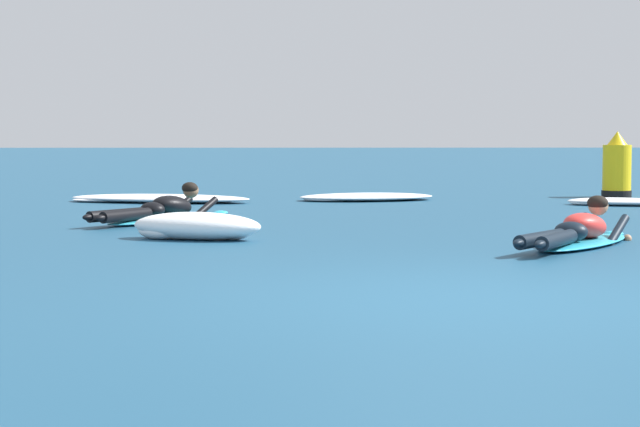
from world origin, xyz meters
TOP-DOWN VIEW (x-y plane):
  - ground_plane at (0.00, 10.00)m, footprint 120.00×120.00m
  - surfer_near at (1.53, 3.56)m, footprint 1.79×2.41m
  - surfer_far at (-3.02, 6.81)m, footprint 1.80×2.47m
  - whitewater_front at (-2.40, 4.38)m, footprint 1.56×0.99m
  - whitewater_mid_left at (3.71, 9.95)m, footprint 1.68×1.05m
  - whitewater_mid_right at (-3.54, 10.87)m, footprint 3.17×1.63m
  - whitewater_back at (-0.15, 11.35)m, footprint 2.46×1.57m
  - channel_marker_buoy at (4.30, 12.19)m, footprint 0.52×0.52m

SIDE VIEW (x-z plane):
  - ground_plane at x=0.00m, z-range 0.00..0.00m
  - whitewater_mid_left at x=3.71m, z-range 0.00..0.12m
  - whitewater_back at x=-0.15m, z-range 0.00..0.12m
  - whitewater_mid_right at x=-3.54m, z-range 0.00..0.13m
  - surfer_far at x=-3.02m, z-range -0.14..0.41m
  - surfer_near at x=1.53m, z-range -0.13..0.41m
  - whitewater_front at x=-2.40m, z-range -0.01..0.29m
  - channel_marker_buoy at x=4.30m, z-range -0.11..1.05m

